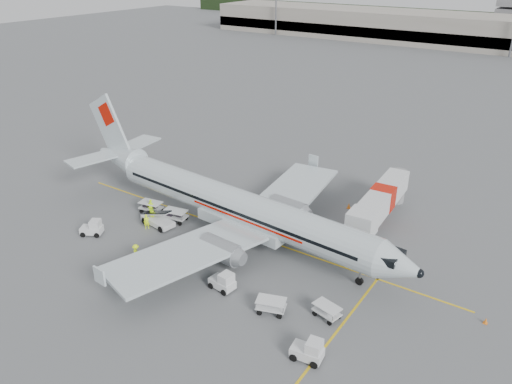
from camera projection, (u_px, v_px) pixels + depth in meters
ground at (245, 233)px, 50.04m from camera, size 360.00×360.00×0.00m
stripe_lead at (245, 233)px, 50.04m from camera, size 44.00×0.20×0.01m
stripe_cross at (337, 331)px, 36.99m from camera, size 0.20×20.00×0.01m
terminal_west at (371, 24)px, 165.58m from camera, size 110.00×22.00×9.00m
mast_west at (276, 1)px, 168.95m from camera, size 3.20×1.20×22.00m
aircraft at (238, 185)px, 47.45m from camera, size 42.03×34.15×10.95m
jet_bridge at (382, 205)px, 51.20m from camera, size 3.71×15.38×4.00m
belt_loader at (157, 214)px, 50.95m from camera, size 5.21×2.54×2.71m
tug_fore at (307, 349)px, 34.16m from camera, size 2.34×1.53×1.70m
tug_mid at (222, 280)px, 41.41m from camera, size 2.26×1.44×1.66m
tug_aft at (91, 227)px, 49.50m from camera, size 2.40×2.06×1.61m
cart_loaded_a at (175, 216)px, 52.04m from camera, size 2.69×1.91×1.28m
cart_loaded_b at (151, 207)px, 53.83m from camera, size 2.60×1.79×1.25m
cart_empty_a at (271, 306)px, 38.75m from camera, size 2.59×2.01×1.19m
cart_empty_b at (327, 311)px, 38.22m from camera, size 2.35×1.71×1.11m
cone_nose at (486, 321)px, 37.70m from camera, size 0.32×0.32×0.53m
cone_port at (349, 205)px, 54.86m from camera, size 0.40×0.40×0.66m
cone_stbd at (163, 271)px, 43.46m from camera, size 0.43×0.43×0.70m
crew_a at (147, 222)px, 50.54m from camera, size 0.67×0.69×1.60m
crew_b at (151, 215)px, 51.60m from camera, size 1.13×1.18×1.92m
crew_c at (136, 252)px, 45.29m from camera, size 1.14×1.21×1.64m
crew_d at (151, 207)px, 53.34m from camera, size 1.10×0.66×1.74m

